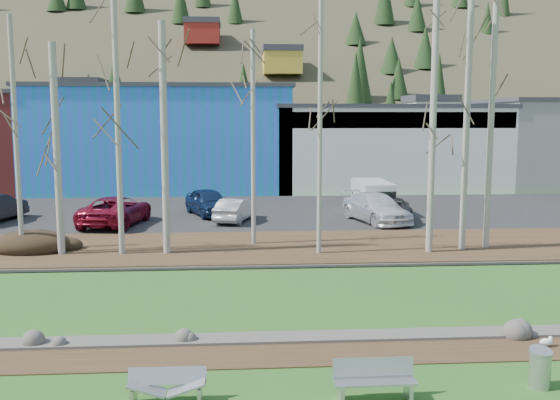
{
  "coord_description": "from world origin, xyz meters",
  "views": [
    {
      "loc": [
        -0.06,
        -12.65,
        5.83
      ],
      "look_at": [
        1.65,
        12.23,
        2.5
      ],
      "focal_mm": 40.0,
      "sensor_mm": 36.0,
      "label": 1
    }
  ],
  "objects": [
    {
      "name": "van_white",
      "position": [
        7.96,
        23.46,
        1.09
      ],
      "size": [
        1.81,
        4.35,
        1.9
      ],
      "rotation": [
        0.0,
        0.0,
        0.0
      ],
      "color": "silver",
      "rests_on": "parking_lot"
    },
    {
      "name": "car_3",
      "position": [
        -1.76,
        23.51,
        0.91
      ],
      "size": [
        3.32,
        4.87,
        1.54
      ],
      "primitive_type": "imported",
      "rotation": [
        0.0,
        0.0,
        0.37
      ],
      "color": "#142647",
      "rests_on": "parking_lot"
    },
    {
      "name": "seagull",
      "position": [
        7.76,
        2.08,
        0.16
      ],
      "size": [
        0.39,
        0.19,
        0.29
      ],
      "rotation": [
        0.0,
        0.0,
        0.29
      ],
      "color": "gold",
      "rests_on": "ground"
    },
    {
      "name": "far_bank",
      "position": [
        0.0,
        14.5,
        0.07
      ],
      "size": [
        80.0,
        7.0,
        0.15
      ],
      "primitive_type": "cube",
      "color": "#382616",
      "rests_on": "ground"
    },
    {
      "name": "far_bank_rocks",
      "position": [
        0.0,
        11.3,
        0.0
      ],
      "size": [
        80.0,
        0.8,
        0.46
      ],
      "primitive_type": null,
      "color": "#47423D",
      "rests_on": "ground"
    },
    {
      "name": "birch_3",
      "position": [
        -4.92,
        13.36,
        5.54
      ],
      "size": [
        0.23,
        0.23,
        10.79
      ],
      "color": "#B9B1A7",
      "rests_on": "far_bank"
    },
    {
      "name": "near_bank_rocks",
      "position": [
        0.0,
        3.1,
        0.0
      ],
      "size": [
        80.0,
        0.8,
        0.5
      ],
      "primitive_type": null,
      "color": "#47423D",
      "rests_on": "ground"
    },
    {
      "name": "building_white",
      "position": [
        12.0,
        38.98,
        3.41
      ],
      "size": [
        18.36,
        12.24,
        6.8
      ],
      "color": "silver",
      "rests_on": "ground"
    },
    {
      "name": "birch_8",
      "position": [
        9.63,
        13.27,
        5.45
      ],
      "size": [
        0.27,
        0.27,
        10.6
      ],
      "color": "#B9B1A7",
      "rests_on": "far_bank"
    },
    {
      "name": "birch_4",
      "position": [
        -3.05,
        13.33,
        4.91
      ],
      "size": [
        0.3,
        0.3,
        9.53
      ],
      "color": "#B9B1A7",
      "rests_on": "far_bank"
    },
    {
      "name": "birch_5",
      "position": [
        0.65,
        15.11,
        4.88
      ],
      "size": [
        0.2,
        0.2,
        9.47
      ],
      "color": "#B9B1A7",
      "rests_on": "far_bank"
    },
    {
      "name": "birch_9",
      "position": [
        10.81,
        13.55,
        5.95
      ],
      "size": [
        0.26,
        0.26,
        11.6
      ],
      "color": "#B9B1A7",
      "rests_on": "far_bank"
    },
    {
      "name": "river",
      "position": [
        0.0,
        7.2,
        0.0
      ],
      "size": [
        80.0,
        8.0,
        0.9
      ],
      "primitive_type": null,
      "color": "#121F30",
      "rests_on": "ground"
    },
    {
      "name": "litter_bin",
      "position": [
        6.44,
        -0.18,
        0.4
      ],
      "size": [
        0.54,
        0.54,
        0.8
      ],
      "primitive_type": "cylinder",
      "rotation": [
        0.0,
        0.0,
        0.19
      ],
      "color": "#A6A9AB",
      "rests_on": "ground"
    },
    {
      "name": "birch_7",
      "position": [
        8.04,
        12.84,
        5.93
      ],
      "size": [
        0.28,
        0.28,
        11.57
      ],
      "color": "#B9B1A7",
      "rests_on": "far_bank"
    },
    {
      "name": "car_6",
      "position": [
        7.49,
        20.57,
        0.91
      ],
      "size": [
        3.53,
        5.7,
        1.54
      ],
      "primitive_type": "imported",
      "rotation": [
        0.0,
        0.0,
        0.28
      ],
      "color": "silver",
      "rests_on": "parking_lot"
    },
    {
      "name": "birch_6",
      "position": [
        3.34,
        12.9,
        5.38
      ],
      "size": [
        0.19,
        0.19,
        10.47
      ],
      "color": "#B9B1A7",
      "rests_on": "far_bank"
    },
    {
      "name": "ground",
      "position": [
        0.0,
        0.0,
        0.0
      ],
      "size": [
        200.0,
        200.0,
        0.0
      ],
      "primitive_type": "plane",
      "color": "#28591C",
      "rests_on": "ground"
    },
    {
      "name": "car_5",
      "position": [
        8.49,
        21.17,
        0.78
      ],
      "size": [
        3.0,
        4.91,
        1.27
      ],
      "primitive_type": "imported",
      "rotation": [
        0.0,
        0.0,
        2.94
      ],
      "color": "black",
      "rests_on": "parking_lot"
    },
    {
      "name": "hillside",
      "position": [
        0.0,
        84.0,
        17.5
      ],
      "size": [
        160.0,
        72.0,
        35.0
      ],
      "primitive_type": null,
      "color": "#373022",
      "rests_on": "ground"
    },
    {
      "name": "building_blue",
      "position": [
        -6.0,
        39.0,
        4.16
      ],
      "size": [
        20.4,
        12.24,
        8.3
      ],
      "color": "#1677C4",
      "rests_on": "ground"
    },
    {
      "name": "car_4",
      "position": [
        -0.21,
        21.23,
        0.78
      ],
      "size": [
        2.43,
        4.1,
        1.28
      ],
      "primitive_type": "imported",
      "rotation": [
        0.0,
        0.0,
        2.84
      ],
      "color": "#B5B5B7",
      "rests_on": "parking_lot"
    },
    {
      "name": "birch_2",
      "position": [
        -7.44,
        13.48,
        4.49
      ],
      "size": [
        0.3,
        0.3,
        8.68
      ],
      "color": "#B9B1A7",
      "rests_on": "far_bank"
    },
    {
      "name": "dirt_strip",
      "position": [
        0.0,
        2.1,
        0.01
      ],
      "size": [
        80.0,
        1.8,
        0.03
      ],
      "primitive_type": "cube",
      "color": "#382616",
      "rests_on": "ground"
    },
    {
      "name": "parking_lot",
      "position": [
        0.0,
        25.0,
        0.07
      ],
      "size": [
        80.0,
        14.0,
        0.14
      ],
      "primitive_type": "cube",
      "color": "black",
      "rests_on": "ground"
    },
    {
      "name": "dirt_mound",
      "position": [
        -8.89,
        14.2,
        0.48
      ],
      "size": [
        3.33,
        2.35,
        0.65
      ],
      "primitive_type": "ellipsoid",
      "color": "black",
      "rests_on": "far_bank"
    },
    {
      "name": "bench_intact",
      "position": [
        2.73,
        -0.54,
        0.42
      ],
      "size": [
        1.7,
        0.54,
        0.85
      ],
      "rotation": [
        0.0,
        0.0,
        0.01
      ],
      "color": "#A6A9AB",
      "rests_on": "ground"
    },
    {
      "name": "birch_1",
      "position": [
        -9.11,
        13.68,
        5.03
      ],
      "size": [
        0.2,
        0.2,
        9.75
      ],
      "color": "#B9B1A7",
      "rests_on": "far_bank"
    },
    {
      "name": "car_2",
      "position": [
        -6.51,
        20.5,
        0.91
      ],
      "size": [
        3.49,
        5.88,
        1.53
      ],
      "primitive_type": "imported",
      "rotation": [
        0.0,
        0.0,
        2.96
      ],
      "color": "maroon",
      "rests_on": "parking_lot"
    },
    {
      "name": "bench_damaged",
      "position": [
        -1.54,
        -0.41,
        0.36
      ],
      "size": [
        1.61,
        0.55,
        0.71
      ],
      "rotation": [
        0.0,
        0.0,
        -0.01
      ],
      "color": "#A6A9AB",
      "rests_on": "ground"
    }
  ]
}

